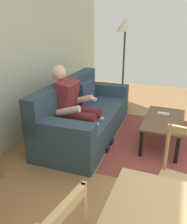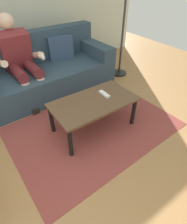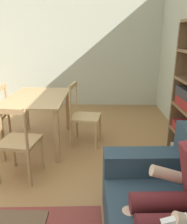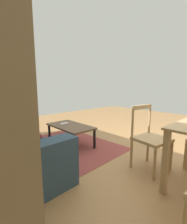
% 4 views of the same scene
% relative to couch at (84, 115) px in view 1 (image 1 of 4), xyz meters
% --- Properties ---
extents(couch, '(2.15, 0.96, 0.86)m').
position_rel_couch_xyz_m(couch, '(0.00, 0.00, 0.00)').
color(couch, '#2D4251').
rests_on(couch, ground_plane).
extents(person_lounging, '(0.60, 0.89, 1.15)m').
position_rel_couch_xyz_m(person_lounging, '(-0.32, 0.01, 0.27)').
color(person_lounging, maroon).
rests_on(person_lounging, ground_plane).
extents(coffee_table, '(0.98, 0.54, 0.40)m').
position_rel_couch_xyz_m(coffee_table, '(0.09, -1.22, 0.04)').
color(coffee_table, brown).
rests_on(coffee_table, ground_plane).
extents(tv_remote, '(0.05, 0.17, 0.02)m').
position_rel_couch_xyz_m(tv_remote, '(0.27, -1.19, 0.10)').
color(tv_remote, white).
rests_on(tv_remote, coffee_table).
extents(dining_chair_facing_couch, '(0.48, 0.48, 0.91)m').
position_rel_couch_xyz_m(dining_chair_facing_couch, '(-1.43, -1.51, 0.14)').
color(dining_chair_facing_couch, tan).
rests_on(dining_chair_facing_couch, ground_plane).
extents(area_rug, '(2.06, 1.49, 0.01)m').
position_rel_couch_xyz_m(area_rug, '(0.09, -1.22, -0.31)').
color(area_rug, brown).
rests_on(area_rug, ground_plane).
extents(floor_lamp, '(0.36, 0.36, 1.77)m').
position_rel_couch_xyz_m(floor_lamp, '(1.36, -0.27, 1.18)').
color(floor_lamp, black).
rests_on(floor_lamp, ground_plane).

